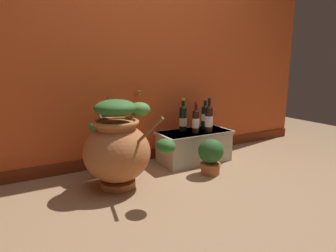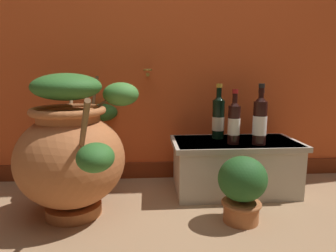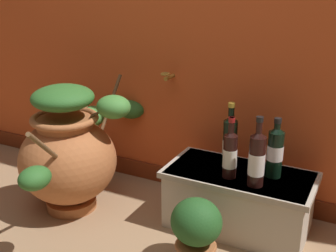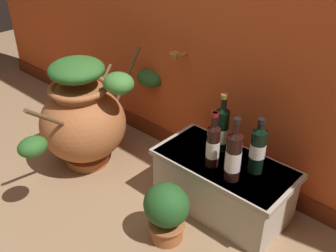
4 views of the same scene
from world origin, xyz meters
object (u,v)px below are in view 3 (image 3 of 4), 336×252
(wine_bottle_middle, at_px, (230,153))
(wine_bottle_right, at_px, (257,158))
(potted_shrub, at_px, (196,229))
(wine_bottle_left, at_px, (230,139))
(wine_bottle_back, at_px, (275,150))
(terracotta_urn, at_px, (70,151))

(wine_bottle_middle, xyz_separation_m, wine_bottle_right, (0.14, -0.03, 0.01))
(wine_bottle_right, relative_size, potted_shrub, 1.04)
(wine_bottle_left, height_order, wine_bottle_middle, wine_bottle_left)
(potted_shrub, bearing_deg, wine_bottle_back, 60.68)
(wine_bottle_back, relative_size, potted_shrub, 0.93)
(wine_bottle_left, relative_size, wine_bottle_back, 1.11)
(potted_shrub, bearing_deg, terracotta_urn, 169.61)
(wine_bottle_back, bearing_deg, potted_shrub, -119.32)
(wine_bottle_right, xyz_separation_m, wine_bottle_back, (0.05, 0.13, -0.00))
(terracotta_urn, xyz_separation_m, wine_bottle_back, (1.07, 0.26, 0.11))
(terracotta_urn, distance_m, wine_bottle_left, 0.88)
(terracotta_urn, xyz_separation_m, wine_bottle_right, (1.01, 0.13, 0.11))
(wine_bottle_left, bearing_deg, terracotta_urn, -159.47)
(wine_bottle_back, bearing_deg, wine_bottle_left, 170.45)
(wine_bottle_back, xyz_separation_m, potted_shrub, (-0.23, -0.42, -0.28))
(terracotta_urn, bearing_deg, wine_bottle_back, 13.93)
(wine_bottle_right, bearing_deg, terracotta_urn, -172.71)
(potted_shrub, bearing_deg, wine_bottle_right, 57.34)
(terracotta_urn, height_order, wine_bottle_back, terracotta_urn)
(terracotta_urn, distance_m, wine_bottle_middle, 0.89)
(wine_bottle_left, bearing_deg, potted_shrub, -88.23)
(wine_bottle_left, distance_m, wine_bottle_right, 0.26)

